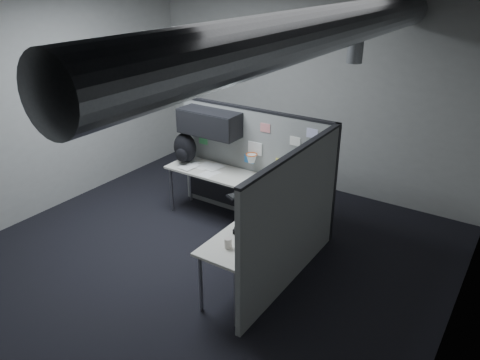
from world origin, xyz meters
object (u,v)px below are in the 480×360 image
Objects in this scene: monitor at (298,180)px; keyboard at (245,194)px; backpack at (185,148)px; desk at (245,198)px; phone at (244,229)px.

monitor is 0.69m from keyboard.
monitor is 1.18× the size of backpack.
desk is at bearing -12.72° from backpack.
desk is 0.76m from monitor.
keyboard is 0.89m from phone.
keyboard is at bearing -142.44° from monitor.
keyboard is 2.22× the size of phone.
keyboard reaches higher than desk.
backpack is (-1.88, 0.08, -0.00)m from monitor.
phone is (0.48, -0.75, 0.02)m from keyboard.
desk is at bearing -157.14° from monitor.
backpack is (-1.33, 0.44, 0.20)m from keyboard.
desk is at bearing 125.22° from phone.
desk is 1.08m from phone.
phone reaches higher than desk.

